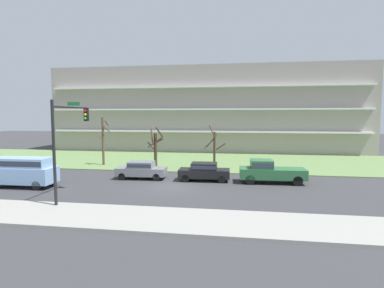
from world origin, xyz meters
The scene contains 12 objects.
ground centered at (0.00, 0.00, 0.00)m, with size 160.00×160.00×0.00m, color #38383A.
sidewalk_curb_near centered at (0.00, -8.00, 0.07)m, with size 80.00×4.00×0.15m, color #99968E.
grass_lawn_strip centered at (0.00, 14.00, 0.04)m, with size 80.00×16.00×0.08m, color #66844C.
apartment_building centered at (0.00, 28.37, 6.62)m, with size 49.07×13.69×13.23m.
tree_far_left centered at (-9.95, 8.97, 2.90)m, with size 1.38×1.21×5.49m.
tree_left centered at (-3.71, 8.40, 2.26)m, with size 1.88×2.00×4.46m.
tree_center centered at (2.63, 9.27, 2.22)m, with size 2.38×1.84×4.65m.
sedan_black_near_left centered at (2.30, 2.50, 0.87)m, with size 4.45×1.93×1.57m.
sedan_gray_center_left centered at (-3.37, 2.50, 0.87)m, with size 4.47×1.97×1.57m.
van_blue_center_right centered at (-11.71, -2.00, 1.40)m, with size 5.23×2.08×2.36m.
pickup_green_near_right centered at (7.82, 2.49, 1.02)m, with size 5.46×2.18×1.95m.
traffic_signal_mast centered at (-5.90, -5.15, 4.46)m, with size 0.90×4.54×6.61m.
Camera 1 is at (5.20, -23.58, 5.65)m, focal length 28.59 mm.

